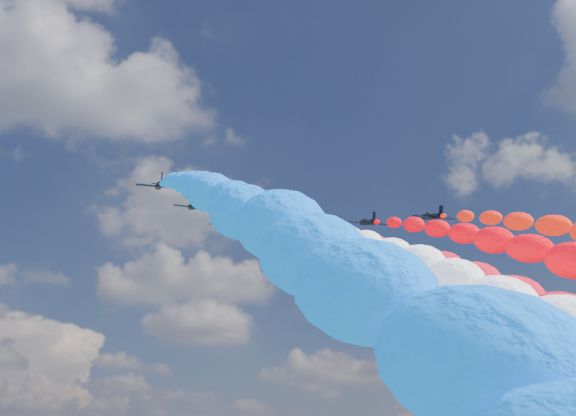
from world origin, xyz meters
name	(u,v)px	position (x,y,z in m)	size (l,w,h in m)	color
jet_0	(160,185)	(-28.07, -6.82, 98.81)	(8.52, 11.43, 2.52)	black
trail_0	(220,221)	(-28.07, -67.01, 72.59)	(6.94, 118.05, 56.56)	blue
jet_1	(195,206)	(-19.84, 2.87, 98.81)	(8.52, 11.43, 2.52)	black
trail_1	(273,253)	(-19.84, -57.32, 72.59)	(6.94, 118.05, 56.56)	#276AFC
jet_2	(229,224)	(-10.83, 12.19, 98.81)	(8.52, 11.43, 2.52)	black
trail_2	(321,277)	(-10.83, -48.01, 72.59)	(6.94, 118.05, 56.56)	blue
jet_3	(282,224)	(0.07, 9.01, 98.81)	(8.52, 11.43, 2.52)	black
trail_3	(408,277)	(0.07, -51.18, 72.59)	(6.94, 118.05, 56.56)	white
jet_4	(272,242)	(1.50, 22.23, 98.81)	(8.52, 11.43, 2.52)	black
trail_4	(378,299)	(1.50, -37.96, 72.59)	(6.94, 118.05, 56.56)	white
jet_5	(321,235)	(10.72, 14.01, 98.81)	(8.52, 11.43, 2.52)	black
trail_5	(462,291)	(10.72, -46.18, 72.59)	(6.94, 118.05, 56.56)	red
jet_6	(368,222)	(17.32, 2.52, 98.81)	(8.52, 11.43, 2.52)	black
trail_6	(552,274)	(17.32, -57.67, 72.59)	(6.94, 118.05, 56.56)	#EB010E
jet_7	(432,216)	(28.73, -4.92, 98.81)	(8.52, 11.43, 2.52)	black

